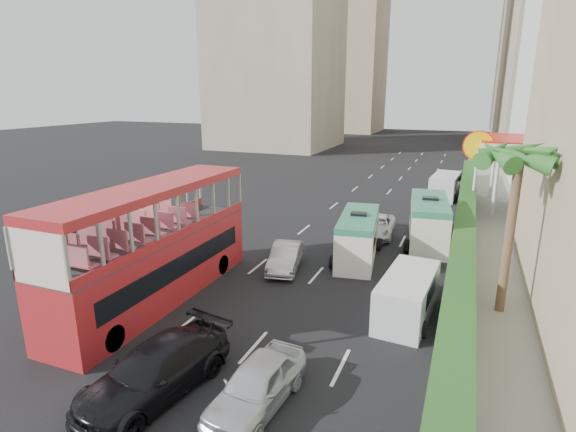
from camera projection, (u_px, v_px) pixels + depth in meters
The scene contains 18 objects.
ground_plane at pixel (285, 323), 17.59m from camera, with size 200.00×200.00×0.00m, color black.
double_decker_bus at pixel (155, 244), 19.09m from camera, with size 2.50×11.00×5.06m, color #B12025.
car_silver_lane_a at pixel (286, 268), 23.09m from camera, with size 1.36×3.90×1.28m, color silver.
car_silver_lane_b at pixel (258, 405), 13.00m from camera, with size 1.62×4.03×1.37m, color silver.
car_black at pixel (157, 393), 13.53m from camera, with size 2.13×5.24×1.52m, color black.
van_asset at pixel (376, 235), 28.49m from camera, with size 2.06×4.46×1.24m, color silver.
minibus_near at pixel (358, 237), 24.10m from camera, with size 1.85×5.56×2.47m, color silver.
minibus_far at pixel (428, 222), 26.56m from camera, with size 2.04×6.11×2.71m, color silver.
panel_van_near at pixel (408, 296), 17.94m from camera, with size 1.78×4.46×1.78m, color silver.
panel_van_far at pixel (445, 186), 38.45m from camera, with size 2.00×5.00×2.00m, color silver.
sidewalk at pixel (503, 202), 36.67m from camera, with size 6.00×120.00×0.18m, color #99968C.
kerb_wall at pixel (464, 228), 27.69m from camera, with size 0.30×44.00×1.00m, color silver.
hedge at pixel (466, 215), 27.46m from camera, with size 1.10×44.00×0.70m, color #2D6626.
palm_tree at pixel (509, 235), 17.45m from camera, with size 0.36×0.36×6.40m, color brown.
shell_station at pixel (524, 175), 33.81m from camera, with size 6.50×8.00×5.50m, color silver.
tower_far_a at pixel (551, 14), 78.91m from camera, with size 14.00×14.00×44.00m, color tan.
tower_far_b at pixel (535, 40), 99.11m from camera, with size 14.00×14.00×40.00m, color tan.
tower_left_b at pixel (347, 26), 99.87m from camera, with size 16.00×16.00×46.00m, color tan.
Camera 1 is at (6.03, -14.65, 8.74)m, focal length 28.00 mm.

